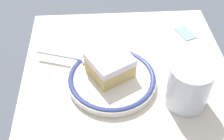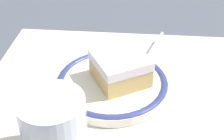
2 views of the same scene
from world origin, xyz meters
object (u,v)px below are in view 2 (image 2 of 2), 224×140
object	(u,v)px
plate	(112,83)
spoon	(147,58)
cake_slice	(120,68)
napkin	(202,73)
cup	(55,132)

from	to	relation	value
plate	spoon	size ratio (longest dim) A/B	1.32
cake_slice	napkin	xyz separation A→B (m)	(0.05, -0.13, -0.03)
cake_slice	napkin	size ratio (longest dim) A/B	0.79
spoon	cup	size ratio (longest dim) A/B	1.55
plate	spoon	bearing A→B (deg)	-39.71
spoon	cake_slice	bearing A→B (deg)	146.02
plate	cup	world-z (taller)	cup
napkin	spoon	bearing A→B (deg)	82.05
cake_slice	spoon	xyz separation A→B (m)	(0.06, -0.04, -0.02)
plate	napkin	size ratio (longest dim) A/B	1.36
cake_slice	cup	world-z (taller)	cup
plate	cake_slice	size ratio (longest dim) A/B	1.71
plate	napkin	xyz separation A→B (m)	(0.05, -0.14, -0.01)
spoon	cup	xyz separation A→B (m)	(-0.19, 0.11, 0.02)
spoon	cup	world-z (taller)	cup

